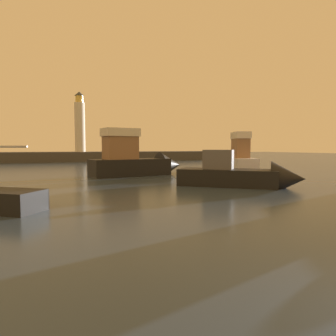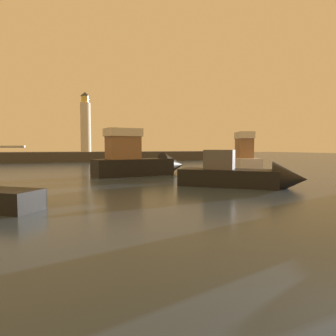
{
  "view_description": "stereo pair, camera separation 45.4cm",
  "coord_description": "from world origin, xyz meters",
  "px_view_note": "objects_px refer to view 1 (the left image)",
  "views": [
    {
      "loc": [
        -5.07,
        -1.86,
        2.6
      ],
      "look_at": [
        1.51,
        14.97,
        1.34
      ],
      "focal_mm": 32.07,
      "sensor_mm": 36.0,
      "label": 1
    },
    {
      "loc": [
        -4.64,
        -2.02,
        2.6
      ],
      "look_at": [
        1.51,
        14.97,
        1.34
      ],
      "focal_mm": 32.07,
      "sensor_mm": 36.0,
      "label": 2
    }
  ],
  "objects_px": {
    "motorboat_3": "(139,161)",
    "motorboat_1": "(246,176)",
    "motorboat_2": "(237,159)",
    "lighthouse": "(80,124)"
  },
  "relations": [
    {
      "from": "motorboat_2",
      "to": "motorboat_3",
      "type": "xyz_separation_m",
      "value": [
        -11.24,
        -0.54,
        0.07
      ]
    },
    {
      "from": "motorboat_1",
      "to": "motorboat_3",
      "type": "height_order",
      "value": "motorboat_3"
    },
    {
      "from": "motorboat_2",
      "to": "motorboat_3",
      "type": "relative_size",
      "value": 0.92
    },
    {
      "from": "lighthouse",
      "to": "motorboat_3",
      "type": "bearing_deg",
      "value": -85.52
    },
    {
      "from": "motorboat_1",
      "to": "motorboat_2",
      "type": "xyz_separation_m",
      "value": [
        6.89,
        11.03,
        0.56
      ]
    },
    {
      "from": "lighthouse",
      "to": "motorboat_1",
      "type": "bearing_deg",
      "value": -80.74
    },
    {
      "from": "motorboat_3",
      "to": "motorboat_1",
      "type": "bearing_deg",
      "value": -67.46
    },
    {
      "from": "motorboat_1",
      "to": "motorboat_2",
      "type": "height_order",
      "value": "motorboat_2"
    },
    {
      "from": "lighthouse",
      "to": "motorboat_2",
      "type": "xyz_separation_m",
      "value": [
        13.69,
        -30.66,
        -5.71
      ]
    },
    {
      "from": "motorboat_2",
      "to": "motorboat_3",
      "type": "height_order",
      "value": "motorboat_3"
    }
  ]
}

